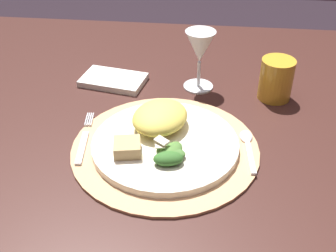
# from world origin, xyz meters

# --- Properties ---
(dining_table) EXTENTS (1.22, 1.04, 0.73)m
(dining_table) POSITION_xyz_m (0.00, 0.00, 0.60)
(dining_table) COLOR #3C201B
(dining_table) RESTS_ON ground
(placemat) EXTENTS (0.36, 0.36, 0.01)m
(placemat) POSITION_xyz_m (0.03, -0.11, 0.73)
(placemat) COLOR tan
(placemat) RESTS_ON dining_table
(dinner_plate) EXTENTS (0.28, 0.28, 0.01)m
(dinner_plate) POSITION_xyz_m (0.03, -0.11, 0.74)
(dinner_plate) COLOR #EEE7CE
(dinner_plate) RESTS_ON placemat
(pasta_serving) EXTENTS (0.14, 0.15, 0.04)m
(pasta_serving) POSITION_xyz_m (0.01, -0.07, 0.77)
(pasta_serving) COLOR #E9D356
(pasta_serving) RESTS_ON dinner_plate
(salad_greens) EXTENTS (0.06, 0.08, 0.03)m
(salad_greens) POSITION_xyz_m (0.04, -0.16, 0.76)
(salad_greens) COLOR #336728
(salad_greens) RESTS_ON dinner_plate
(bread_piece) EXTENTS (0.06, 0.06, 0.02)m
(bread_piece) POSITION_xyz_m (-0.04, -0.16, 0.76)
(bread_piece) COLOR tan
(bread_piece) RESTS_ON dinner_plate
(fork) EXTENTS (0.03, 0.17, 0.00)m
(fork) POSITION_xyz_m (-0.13, -0.11, 0.74)
(fork) COLOR silver
(fork) RESTS_ON placemat
(spoon) EXTENTS (0.03, 0.13, 0.01)m
(spoon) POSITION_xyz_m (0.18, -0.09, 0.74)
(spoon) COLOR silver
(spoon) RESTS_ON placemat
(napkin) EXTENTS (0.16, 0.12, 0.01)m
(napkin) POSITION_xyz_m (-0.13, 0.13, 0.74)
(napkin) COLOR silver
(napkin) RESTS_ON dining_table
(wine_glass) EXTENTS (0.07, 0.07, 0.14)m
(wine_glass) POSITION_xyz_m (0.08, 0.13, 0.83)
(wine_glass) COLOR silver
(wine_glass) RESTS_ON dining_table
(amber_tumbler) EXTENTS (0.07, 0.07, 0.09)m
(amber_tumbler) POSITION_xyz_m (0.25, 0.10, 0.78)
(amber_tumbler) COLOR gold
(amber_tumbler) RESTS_ON dining_table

